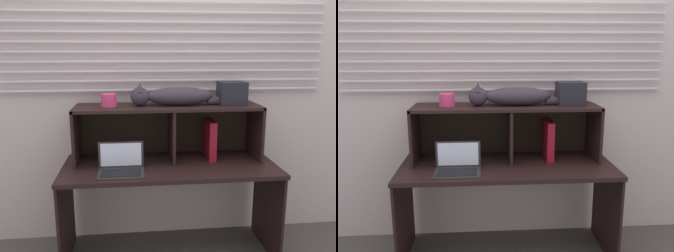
% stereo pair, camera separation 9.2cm
% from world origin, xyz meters
% --- Properties ---
extents(back_panel_with_blinds, '(4.40, 0.08, 2.50)m').
position_xyz_m(back_panel_with_blinds, '(0.00, 0.55, 1.25)').
color(back_panel_with_blinds, beige).
rests_on(back_panel_with_blinds, ground).
extents(desk, '(1.52, 0.64, 0.71)m').
position_xyz_m(desk, '(0.00, 0.19, 0.58)').
color(desk, black).
rests_on(desk, ground).
extents(hutch_shelf_unit, '(1.35, 0.36, 0.41)m').
position_xyz_m(hutch_shelf_unit, '(0.00, 0.35, 1.00)').
color(hutch_shelf_unit, black).
rests_on(hutch_shelf_unit, desk).
extents(cat, '(0.81, 0.17, 0.17)m').
position_xyz_m(cat, '(0.05, 0.32, 1.19)').
color(cat, '#342B37').
rests_on(cat, hutch_shelf_unit).
extents(laptop, '(0.31, 0.22, 0.19)m').
position_xyz_m(laptop, '(-0.34, 0.07, 0.75)').
color(laptop, '#282828').
rests_on(laptop, desk).
extents(binder_upright, '(0.05, 0.24, 0.29)m').
position_xyz_m(binder_upright, '(0.32, 0.32, 0.86)').
color(binder_upright, maroon).
rests_on(binder_upright, desk).
extents(book_stack, '(0.17, 0.22, 0.05)m').
position_xyz_m(book_stack, '(-0.40, 0.32, 0.74)').
color(book_stack, gray).
rests_on(book_stack, desk).
extents(small_basket, '(0.11, 0.11, 0.09)m').
position_xyz_m(small_basket, '(-0.42, 0.32, 1.17)').
color(small_basket, '#D0396B').
rests_on(small_basket, hutch_shelf_unit).
extents(storage_box, '(0.20, 0.17, 0.17)m').
position_xyz_m(storage_box, '(0.47, 0.32, 1.21)').
color(storage_box, black).
rests_on(storage_box, hutch_shelf_unit).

